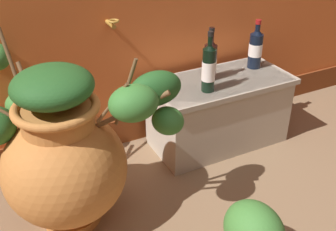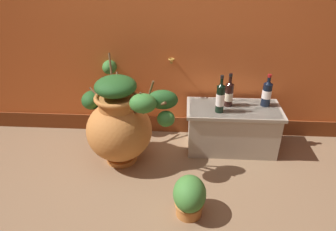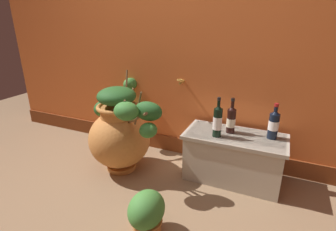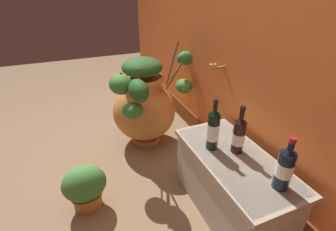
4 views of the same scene
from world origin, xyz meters
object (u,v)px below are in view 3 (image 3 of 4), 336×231
object	(u,v)px
wine_bottle_left	(218,121)
potted_shrub	(147,213)
terracotta_urn	(120,131)
wine_bottle_right	(274,123)
wine_bottle_middle	(231,119)

from	to	relation	value
wine_bottle_left	potted_shrub	size ratio (longest dim) A/B	1.08
wine_bottle_left	potted_shrub	world-z (taller)	wine_bottle_left
terracotta_urn	wine_bottle_right	xyz separation A→B (m)	(1.24, 0.30, 0.16)
wine_bottle_middle	potted_shrub	bearing A→B (deg)	-110.42
wine_bottle_middle	terracotta_urn	bearing A→B (deg)	-162.76
wine_bottle_left	wine_bottle_middle	bearing A→B (deg)	54.47
wine_bottle_middle	wine_bottle_right	size ratio (longest dim) A/B	1.03
wine_bottle_left	potted_shrub	xyz separation A→B (m)	(-0.24, -0.76, -0.39)
wine_bottle_right	wine_bottle_left	bearing A→B (deg)	-161.06
wine_bottle_middle	wine_bottle_right	distance (m)	0.33
terracotta_urn	wine_bottle_left	world-z (taller)	terracotta_urn
wine_bottle_left	wine_bottle_middle	distance (m)	0.15
terracotta_urn	wine_bottle_right	bearing A→B (deg)	13.79
terracotta_urn	wine_bottle_middle	world-z (taller)	terracotta_urn
wine_bottle_middle	potted_shrub	world-z (taller)	wine_bottle_middle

